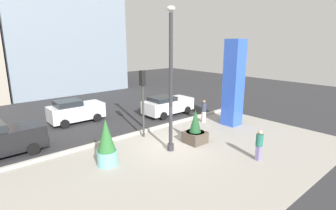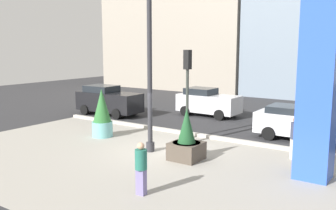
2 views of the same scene
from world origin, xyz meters
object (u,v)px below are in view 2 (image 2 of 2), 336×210
object	(u,v)px
lamp_post	(150,63)
art_pillar_blue	(318,88)
potted_plant_curbside	(187,140)
traffic_light_corner	(187,79)
car_passing_lane	(108,100)
pedestrian_crossing	(295,136)
car_curb_west	(208,102)
pedestrian_on_sidewalk	(141,166)
potted_plant_near_left	(102,115)
car_far_lane	(301,123)

from	to	relation	value
lamp_post	art_pillar_blue	bearing A→B (deg)	5.20
potted_plant_curbside	traffic_light_corner	world-z (taller)	traffic_light_corner
car_passing_lane	pedestrian_crossing	world-z (taller)	car_passing_lane
lamp_post	potted_plant_curbside	bearing A→B (deg)	-3.23
traffic_light_corner	car_curb_west	bearing A→B (deg)	109.50
potted_plant_curbside	car_curb_west	xyz separation A→B (m)	(-3.79, 8.64, 0.11)
pedestrian_crossing	lamp_post	bearing A→B (deg)	-156.78
traffic_light_corner	pedestrian_crossing	world-z (taller)	traffic_light_corner
potted_plant_curbside	car_curb_west	distance (m)	9.44
pedestrian_on_sidewalk	potted_plant_near_left	bearing A→B (deg)	143.05
pedestrian_crossing	art_pillar_blue	bearing A→B (deg)	-56.60
potted_plant_near_left	traffic_light_corner	xyz separation A→B (m)	(3.63, 2.00, 1.76)
traffic_light_corner	car_curb_west	xyz separation A→B (m)	(-2.05, 5.80, -1.99)
car_far_lane	car_passing_lane	distance (m)	12.05
potted_plant_near_left	car_far_lane	xyz separation A→B (m)	(8.17, 4.91, -0.29)
lamp_post	art_pillar_blue	size ratio (longest dim) A/B	1.25
potted_plant_near_left	pedestrian_crossing	world-z (taller)	potted_plant_near_left
pedestrian_crossing	car_passing_lane	bearing A→B (deg)	166.89
art_pillar_blue	potted_plant_near_left	bearing A→B (deg)	179.11
car_curb_west	pedestrian_on_sidewalk	world-z (taller)	car_curb_west
lamp_post	pedestrian_crossing	size ratio (longest dim) A/B	4.47
art_pillar_blue	car_passing_lane	size ratio (longest dim) A/B	1.39
pedestrian_crossing	pedestrian_on_sidewalk	world-z (taller)	pedestrian_crossing
potted_plant_curbside	pedestrian_on_sidewalk	distance (m)	3.82
car_curb_west	lamp_post	bearing A→B (deg)	-77.27
car_far_lane	pedestrian_on_sidewalk	xyz separation A→B (m)	(-2.07, -9.50, 0.08)
car_passing_lane	pedestrian_on_sidewalk	distance (m)	13.49
potted_plant_curbside	pedestrian_on_sidewalk	xyz separation A→B (m)	(0.74, -3.74, 0.12)
lamp_post	car_far_lane	distance (m)	7.89
potted_plant_curbside	pedestrian_crossing	bearing A→B (deg)	34.57
potted_plant_near_left	pedestrian_crossing	xyz separation A→B (m)	(8.83, 1.54, -0.15)
potted_plant_near_left	lamp_post	bearing A→B (deg)	-11.94
lamp_post	pedestrian_on_sidewalk	bearing A→B (deg)	-56.01
art_pillar_blue	car_curb_west	distance (m)	11.75
pedestrian_crossing	potted_plant_near_left	bearing A→B (deg)	-170.08
pedestrian_crossing	pedestrian_on_sidewalk	xyz separation A→B (m)	(-2.73, -6.13, -0.06)
car_curb_west	car_passing_lane	distance (m)	6.37
potted_plant_curbside	car_passing_lane	world-z (taller)	potted_plant_curbside
potted_plant_near_left	potted_plant_curbside	xyz separation A→B (m)	(5.36, -0.85, -0.33)
potted_plant_curbside	pedestrian_crossing	xyz separation A→B (m)	(3.47, 2.39, 0.18)
potted_plant_curbside	car_passing_lane	bearing A→B (deg)	149.93
car_passing_lane	potted_plant_curbside	bearing A→B (deg)	-30.07
car_passing_lane	pedestrian_on_sidewalk	xyz separation A→B (m)	(9.97, -9.09, -0.04)
potted_plant_near_left	car_curb_west	size ratio (longest dim) A/B	0.60
car_passing_lane	lamp_post	bearing A→B (deg)	-35.40
traffic_light_corner	car_passing_lane	distance (m)	8.14
pedestrian_crossing	pedestrian_on_sidewalk	distance (m)	6.71
traffic_light_corner	pedestrian_crossing	distance (m)	5.56
art_pillar_blue	car_curb_west	bearing A→B (deg)	136.48
car_far_lane	pedestrian_on_sidewalk	bearing A→B (deg)	-102.29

